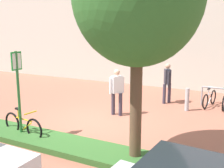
# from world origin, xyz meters

# --- Properties ---
(ground_plane) EXTENTS (60.00, 60.00, 0.00)m
(ground_plane) POSITION_xyz_m (0.00, 0.00, 0.00)
(ground_plane) COLOR #9E5B47
(planter_strip) EXTENTS (7.00, 1.10, 0.16)m
(planter_strip) POSITION_xyz_m (-0.57, -2.16, 0.08)
(planter_strip) COLOR #336028
(planter_strip) RESTS_ON ground
(parking_sign_post) EXTENTS (0.08, 0.36, 2.54)m
(parking_sign_post) POSITION_xyz_m (-1.35, -2.16, 1.66)
(parking_sign_post) COLOR #2D7238
(parking_sign_post) RESTS_ON ground
(bike_at_sign) EXTENTS (1.67, 0.42, 0.86)m
(bike_at_sign) POSITION_xyz_m (-1.32, -2.11, 0.35)
(bike_at_sign) COLOR black
(bike_at_sign) RESTS_ON ground
(bollard_steel) EXTENTS (0.16, 0.16, 0.90)m
(bollard_steel) POSITION_xyz_m (2.41, 2.79, 0.45)
(bollard_steel) COLOR #ADADB2
(bollard_steel) RESTS_ON ground
(person_shirt_white) EXTENTS (0.44, 0.51, 1.72)m
(person_shirt_white) POSITION_xyz_m (0.22, 1.03, 0.98)
(person_shirt_white) COLOR #383342
(person_shirt_white) RESTS_ON ground
(person_suited_navy) EXTENTS (0.39, 0.56, 1.72)m
(person_suited_navy) POSITION_xyz_m (1.39, 3.53, 0.98)
(person_suited_navy) COLOR #383342
(person_suited_navy) RESTS_ON ground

